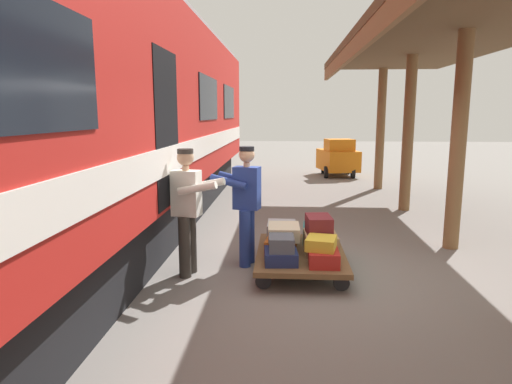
# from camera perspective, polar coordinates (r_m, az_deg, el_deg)

# --- Properties ---
(ground_plane) EXTENTS (60.00, 60.00, 0.00)m
(ground_plane) POSITION_cam_1_polar(r_m,az_deg,el_deg) (6.20, 10.55, -10.55)
(ground_plane) COLOR slate
(platform_canopy) EXTENTS (3.20, 15.41, 3.56)m
(platform_canopy) POSITION_cam_1_polar(r_m,az_deg,el_deg) (6.44, 29.53, 18.51)
(platform_canopy) COLOR brown
(platform_canopy) RESTS_ON ground_plane
(train_car) EXTENTS (3.02, 18.36, 4.00)m
(train_car) POSITION_cam_1_polar(r_m,az_deg,el_deg) (6.51, -24.21, 8.26)
(train_car) COLOR #B21E19
(train_car) RESTS_ON ground_plane
(luggage_cart) EXTENTS (1.20, 1.79, 0.27)m
(luggage_cart) POSITION_cam_1_polar(r_m,az_deg,el_deg) (6.32, 5.67, -7.85)
(luggage_cart) COLOR brown
(luggage_cart) RESTS_ON ground_plane
(suitcase_tan_vintage) EXTENTS (0.45, 0.61, 0.26)m
(suitcase_tan_vintage) POSITION_cam_1_polar(r_m,az_deg,el_deg) (6.28, 8.17, -6.36)
(suitcase_tan_vintage) COLOR tan
(suitcase_tan_vintage) RESTS_ON luggage_cart
(suitcase_gray_aluminum) EXTENTS (0.42, 0.52, 0.28)m
(suitcase_gray_aluminum) POSITION_cam_1_polar(r_m,az_deg,el_deg) (6.73, 3.26, -5.07)
(suitcase_gray_aluminum) COLOR #9EA0A5
(suitcase_gray_aluminum) RESTS_ON luggage_cart
(suitcase_teal_softside) EXTENTS (0.46, 0.51, 0.26)m
(suitcase_teal_softside) POSITION_cam_1_polar(r_m,az_deg,el_deg) (6.75, 7.86, -5.21)
(suitcase_teal_softside) COLOR #1E666B
(suitcase_teal_softside) RESTS_ON luggage_cart
(suitcase_orange_carryall) EXTENTS (0.45, 0.63, 0.19)m
(suitcase_orange_carryall) POSITION_cam_1_polar(r_m,az_deg,el_deg) (6.27, 3.21, -6.62)
(suitcase_orange_carryall) COLOR #CC6B23
(suitcase_orange_carryall) RESTS_ON luggage_cart
(suitcase_red_plastic) EXTENTS (0.38, 0.57, 0.19)m
(suitcase_red_plastic) POSITION_cam_1_polar(r_m,az_deg,el_deg) (5.82, 8.53, -8.06)
(suitcase_red_plastic) COLOR #AD231E
(suitcase_red_plastic) RESTS_ON luggage_cart
(suitcase_navy_fabric) EXTENTS (0.44, 0.49, 0.16)m
(suitcase_navy_fabric) POSITION_cam_1_polar(r_m,az_deg,el_deg) (5.81, 3.16, -8.15)
(suitcase_navy_fabric) COLOR navy
(suitcase_navy_fabric) RESTS_ON luggage_cart
(suitcase_maroon_trunk) EXTENTS (0.36, 0.49, 0.25)m
(suitcase_maroon_trunk) POSITION_cam_1_polar(r_m,az_deg,el_deg) (6.19, 7.97, -4.16)
(suitcase_maroon_trunk) COLOR maroon
(suitcase_maroon_trunk) RESTS_ON suitcase_tan_vintage
(suitcase_cream_canvas) EXTENTS (0.43, 0.53, 0.18)m
(suitcase_cream_canvas) POSITION_cam_1_polar(r_m,az_deg,el_deg) (6.19, 3.55, -5.05)
(suitcase_cream_canvas) COLOR beige
(suitcase_cream_canvas) RESTS_ON suitcase_orange_carryall
(suitcase_slate_roller) EXTENTS (0.33, 0.40, 0.19)m
(suitcase_slate_roller) POSITION_cam_1_polar(r_m,az_deg,el_deg) (5.75, 3.25, -6.53)
(suitcase_slate_roller) COLOR #4C515B
(suitcase_slate_roller) RESTS_ON suitcase_navy_fabric
(suitcase_yellow_case) EXTENTS (0.43, 0.47, 0.15)m
(suitcase_yellow_case) POSITION_cam_1_polar(r_m,az_deg,el_deg) (5.78, 8.27, -6.44)
(suitcase_yellow_case) COLOR gold
(suitcase_yellow_case) RESTS_ON suitcase_red_plastic
(porter_in_overalls) EXTENTS (0.72, 0.53, 1.70)m
(porter_in_overalls) POSITION_cam_1_polar(r_m,az_deg,el_deg) (6.35, -1.34, -1.21)
(porter_in_overalls) COLOR navy
(porter_in_overalls) RESTS_ON ground_plane
(porter_by_door) EXTENTS (0.71, 0.51, 1.70)m
(porter_by_door) POSITION_cam_1_polar(r_m,az_deg,el_deg) (6.00, -8.61, -1.98)
(porter_by_door) COLOR #332D28
(porter_by_door) RESTS_ON ground_plane
(baggage_tug) EXTENTS (1.42, 1.88, 1.30)m
(baggage_tug) POSITION_cam_1_polar(r_m,az_deg,el_deg) (15.89, 10.37, 4.26)
(baggage_tug) COLOR orange
(baggage_tug) RESTS_ON ground_plane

